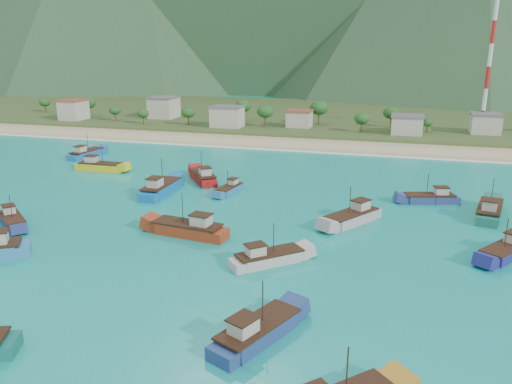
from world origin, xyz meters
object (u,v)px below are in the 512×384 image
(boat_7, at_px, (352,218))
(boat_17, at_px, (489,212))
(boat_3, at_px, (430,199))
(boat_4, at_px, (506,252))
(boat_22, at_px, (268,259))
(radio_tower, at_px, (489,66))
(boat_24, at_px, (189,230))
(boat_27, at_px, (257,333))
(boat_8, at_px, (203,177))
(boat_5, at_px, (161,189))
(boat_12, at_px, (12,221))
(boat_2, at_px, (100,167))
(boat_14, at_px, (86,154))
(boat_25, at_px, (229,190))

(boat_7, bearing_deg, boat_17, -124.67)
(boat_3, height_order, boat_4, boat_4)
(boat_3, height_order, boat_7, boat_7)
(boat_3, xyz_separation_m, boat_7, (-12.48, -14.98, 0.16))
(boat_22, bearing_deg, radio_tower, 118.01)
(radio_tower, height_order, boat_24, radio_tower)
(boat_4, xyz_separation_m, boat_27, (-26.60, -28.48, 0.07))
(boat_7, xyz_separation_m, boat_24, (-22.94, -12.48, 0.06))
(boat_7, distance_m, boat_8, 37.20)
(boat_5, height_order, boat_27, boat_5)
(boat_3, distance_m, boat_8, 45.38)
(boat_12, bearing_deg, boat_2, -129.46)
(boat_2, relative_size, boat_8, 0.99)
(boat_5, xyz_separation_m, boat_17, (58.52, 2.81, -0.06))
(boat_22, height_order, boat_27, boat_27)
(boat_14, bearing_deg, boat_3, -4.43)
(boat_5, relative_size, boat_24, 1.01)
(boat_12, bearing_deg, boat_27, 105.06)
(boat_4, bearing_deg, boat_25, 12.77)
(radio_tower, distance_m, boat_7, 99.87)
(boat_2, relative_size, boat_7, 0.98)
(boat_12, height_order, boat_22, boat_22)
(boat_7, bearing_deg, boat_8, 3.84)
(boat_8, relative_size, boat_12, 1.24)
(boat_24, height_order, boat_25, boat_24)
(radio_tower, bearing_deg, boat_27, -105.62)
(boat_7, bearing_deg, boat_14, 7.80)
(boat_27, bearing_deg, boat_3, 94.43)
(boat_22, distance_m, boat_25, 34.03)
(boat_17, bearing_deg, boat_12, -148.76)
(radio_tower, height_order, boat_17, radio_tower)
(radio_tower, relative_size, boat_17, 3.30)
(boat_2, xyz_separation_m, boat_22, (50.28, -39.09, -0.11))
(boat_4, xyz_separation_m, boat_17, (0.33, 17.19, 0.17))
(boat_7, xyz_separation_m, boat_12, (-51.72, -15.98, -0.21))
(boat_22, bearing_deg, boat_7, 112.43)
(boat_2, distance_m, boat_12, 36.79)
(boat_5, bearing_deg, boat_3, 9.11)
(boat_25, height_order, boat_27, boat_27)
(boat_4, bearing_deg, boat_7, 14.85)
(radio_tower, height_order, boat_12, radio_tower)
(boat_3, relative_size, boat_14, 0.92)
(radio_tower, xyz_separation_m, boat_14, (-101.30, -61.15, -20.75))
(boat_27, bearing_deg, boat_5, 150.05)
(boat_8, height_order, boat_12, boat_8)
(radio_tower, height_order, boat_4, radio_tower)
(boat_2, height_order, boat_7, boat_7)
(boat_12, xyz_separation_m, boat_24, (28.78, 3.50, 0.27))
(boat_5, bearing_deg, boat_4, -14.49)
(boat_3, bearing_deg, boat_8, 70.65)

